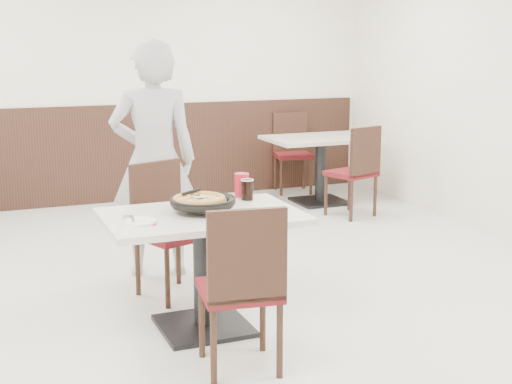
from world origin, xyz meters
name	(u,v)px	position (x,y,z in m)	size (l,w,h in m)	color
floor	(221,302)	(0.00, 0.00, 0.00)	(7.00, 7.00, 0.00)	silver
wall_back	(115,78)	(0.00, 3.50, 1.40)	(6.00, 0.04, 2.80)	silver
wainscot_back	(119,154)	(0.00, 3.48, 0.55)	(5.90, 0.03, 1.10)	black
main_table	(203,272)	(-0.26, -0.39, 0.38)	(1.20, 0.80, 0.75)	silver
chair_near	(239,286)	(-0.24, -1.00, 0.47)	(0.42, 0.42, 0.95)	black
chair_far	(172,231)	(-0.27, 0.26, 0.47)	(0.42, 0.42, 0.95)	black
trivet	(198,208)	(-0.26, -0.32, 0.77)	(0.13, 0.13, 0.04)	black
pizza_pan	(203,205)	(-0.24, -0.36, 0.79)	(0.38, 0.38, 0.01)	black
pizza	(199,202)	(-0.25, -0.33, 0.81)	(0.34, 0.34, 0.02)	#B9853E
pizza_server	(199,196)	(-0.25, -0.32, 0.84)	(0.07, 0.09, 0.00)	silver
napkin	(137,223)	(-0.68, -0.50, 0.75)	(0.16, 0.16, 0.00)	silver
side_plate	(140,222)	(-0.66, -0.49, 0.76)	(0.19, 0.19, 0.01)	white
fork	(133,219)	(-0.70, -0.46, 0.77)	(0.01, 0.14, 0.00)	silver
cola_glass	(247,190)	(0.14, -0.14, 0.81)	(0.08, 0.08, 0.13)	black
red_cup	(242,185)	(0.15, -0.03, 0.83)	(0.10, 0.10, 0.16)	#B31021
diner_person	(154,160)	(-0.26, 0.80, 0.90)	(0.66, 0.43, 1.80)	#AEAFB3
bg_table_right	(320,170)	(2.09, 2.58, 0.38)	(1.20, 0.80, 0.75)	silver
bg_chair_right_near	(351,171)	(2.09, 1.89, 0.47)	(0.42, 0.42, 0.95)	black
bg_chair_right_far	(293,153)	(2.05, 3.22, 0.47)	(0.42, 0.42, 0.95)	black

